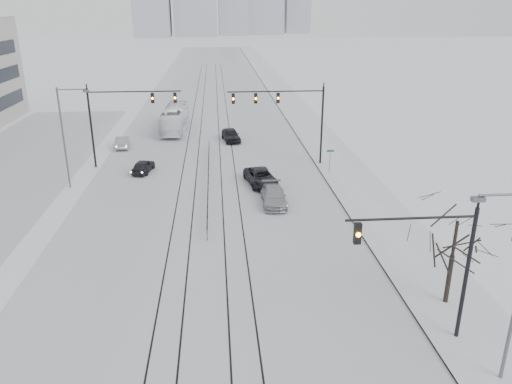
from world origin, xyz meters
name	(u,v)px	position (x,y,z in m)	size (l,w,h in m)	color
road	(210,116)	(0.00, 60.00, 0.01)	(22.00, 260.00, 0.02)	silver
sidewalk_east	(300,114)	(13.50, 60.00, 0.08)	(5.00, 260.00, 0.16)	silver
curb	(284,115)	(11.05, 60.00, 0.06)	(0.10, 260.00, 0.12)	gray
parking_strip	(6,172)	(-20.00, 35.00, 0.01)	(14.00, 60.00, 0.03)	silver
tram_rails	(209,153)	(0.00, 40.00, 0.02)	(5.30, 180.00, 0.01)	black
traffic_mast_near	(436,258)	(10.79, 6.00, 4.56)	(6.10, 0.37, 7.00)	black
traffic_mast_ne	(289,110)	(8.15, 34.99, 5.76)	(9.60, 0.37, 8.00)	black
traffic_mast_nw	(120,112)	(-8.52, 36.00, 5.57)	(9.10, 0.37, 8.00)	black
street_light_west	(66,131)	(-12.20, 30.00, 5.21)	(2.73, 0.25, 9.00)	#595B60
bare_tree	(456,230)	(13.20, 9.00, 4.49)	(4.40, 4.40, 6.10)	black
median_fence	(208,178)	(0.00, 30.00, 0.53)	(0.06, 24.00, 1.00)	black
street_sign	(330,158)	(11.80, 32.00, 1.61)	(0.70, 0.06, 2.40)	#595B60
sedan_sb_inner	(143,166)	(-6.41, 33.83, 0.64)	(1.51, 3.76, 1.28)	black
sedan_sb_outer	(122,142)	(-10.00, 43.32, 0.67)	(1.41, 4.04, 1.33)	gray
sedan_nb_front	(261,177)	(4.80, 29.32, 0.70)	(2.33, 5.05, 1.40)	black
sedan_nb_right	(274,196)	(5.43, 24.43, 0.69)	(1.94, 4.77, 1.38)	#9A9EA1
sedan_nb_far	(231,135)	(2.61, 45.25, 0.76)	(1.80, 4.47, 1.52)	black
box_truck	(175,119)	(-4.48, 51.20, 1.58)	(2.65, 11.31, 3.15)	white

